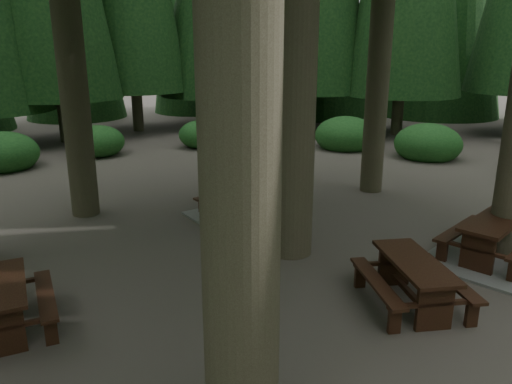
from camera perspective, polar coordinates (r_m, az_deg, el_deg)
ground at (r=9.35m, az=1.07°, el=-8.41°), size 80.00×80.00×0.00m
picnic_table_a at (r=10.45m, az=25.37°, el=-5.64°), size 2.66×2.30×0.82m
picnic_table_b at (r=8.05m, az=-27.01°, el=-10.87°), size 1.69×1.94×0.73m
picnic_table_c at (r=11.90m, az=-2.35°, el=-1.68°), size 2.16×1.83×0.69m
picnic_table_d at (r=16.41m, az=-2.26°, el=4.32°), size 1.74×1.45×0.71m
picnic_table_e at (r=8.18m, az=17.56°, el=-9.11°), size 2.12×2.24×0.76m
shrub_ring at (r=10.14m, az=1.44°, el=-3.91°), size 23.86×24.64×1.49m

